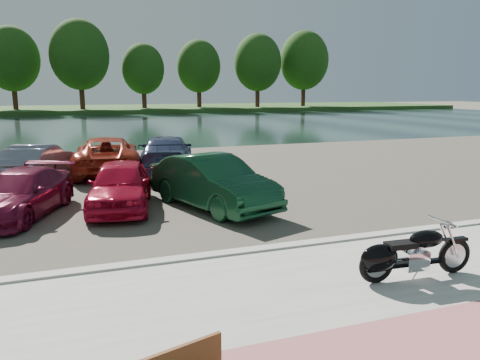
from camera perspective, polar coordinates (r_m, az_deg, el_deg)
name	(u,v)px	position (r m, az deg, el deg)	size (l,w,h in m)	color
ground	(353,283)	(8.98, 13.66, -12.11)	(200.00, 200.00, 0.00)	#595447
promenade	(388,304)	(8.22, 17.61, -14.18)	(60.00, 6.00, 0.10)	#A29F98
pink_path	(460,348)	(7.20, 25.20, -18.03)	(60.00, 2.00, 0.01)	#AB6160
kerb	(303,245)	(10.56, 7.68, -7.91)	(60.00, 0.30, 0.14)	#A29F98
parking_lot	(199,177)	(18.76, -5.03, 0.37)	(60.00, 18.00, 0.04)	#454138
river	(123,125)	(47.20, -14.13, 6.49)	(120.00, 40.00, 0.00)	#172A26
far_bank	(101,109)	(79.04, -16.54, 8.29)	(120.00, 24.00, 0.60)	#214217
far_trees	(132,61)	(73.30, -13.05, 13.91)	(70.25, 10.68, 12.52)	#381E14
motorcycle	(406,255)	(8.99, 19.61, -8.57)	(2.33, 0.75, 1.05)	black
car_3	(20,194)	(14.11, -25.26, -1.52)	(1.76, 4.34, 1.26)	maroon
car_4	(120,185)	(14.00, -14.37, -0.59)	(1.66, 4.12, 1.40)	#AF0B29
car_5	(213,182)	(13.66, -3.37, -0.26)	(1.62, 4.66, 1.54)	#113E23
car_9	(38,162)	(19.39, -23.45, 2.01)	(1.49, 4.26, 1.40)	slate
car_10	(107,155)	(20.04, -15.91, 2.93)	(2.52, 5.46, 1.52)	#A42E1B
car_11	(166,154)	(19.94, -8.95, 3.18)	(2.12, 5.22, 1.52)	navy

